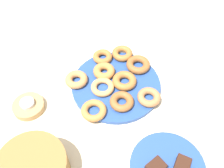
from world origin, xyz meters
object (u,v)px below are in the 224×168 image
(donut_plate, at_px, (116,85))
(donut_5, at_px, (149,98))
(donut_0, at_px, (122,101))
(cake_plate, at_px, (167,167))
(donut_3, at_px, (124,81))
(brownie_far, at_px, (156,168))
(brownie_near, at_px, (182,166))
(donut_9, at_px, (103,87))
(donut_7, at_px, (138,65))
(tealight, at_px, (27,103))
(donut_1, at_px, (103,57))
(candle_holder, at_px, (29,106))
(donut_2, at_px, (76,80))
(donut_4, at_px, (94,110))
(donut_6, at_px, (104,71))
(donut_8, at_px, (122,53))

(donut_plate, xyz_separation_m, donut_5, (-0.14, 0.00, 0.02))
(donut_0, height_order, cake_plate, donut_0)
(donut_3, bearing_deg, brownie_far, 135.68)
(donut_3, xyz_separation_m, brownie_near, (-0.31, 0.20, -0.00))
(donut_5, distance_m, donut_9, 0.18)
(donut_7, distance_m, tealight, 0.45)
(brownie_near, bearing_deg, donut_9, -19.01)
(donut_1, bearing_deg, candle_holder, 73.26)
(donut_7, bearing_deg, donut_1, 14.30)
(donut_2, relative_size, donut_9, 0.99)
(brownie_far, height_order, candle_holder, brownie_far)
(donut_3, bearing_deg, donut_0, 114.12)
(donut_4, bearing_deg, tealight, 25.03)
(donut_plate, height_order, donut_7, donut_7)
(donut_2, xyz_separation_m, candle_holder, (0.08, 0.18, -0.02))
(donut_plate, height_order, brownie_near, brownie_near)
(donut_5, xyz_separation_m, donut_6, (0.21, -0.02, 0.00))
(donut_plate, distance_m, donut_7, 0.13)
(donut_4, relative_size, donut_5, 1.05)
(donut_1, height_order, donut_5, donut_5)
(brownie_near, bearing_deg, donut_4, -4.03)
(donut_0, relative_size, tealight, 1.73)
(donut_2, height_order, donut_4, donut_2)
(donut_8, height_order, cake_plate, donut_8)
(donut_3, height_order, brownie_near, brownie_near)
(donut_4, xyz_separation_m, tealight, (0.22, 0.10, 0.00))
(donut_5, bearing_deg, donut_3, -10.87)
(donut_7, xyz_separation_m, tealight, (0.25, 0.38, 0.00))
(donut_4, height_order, brownie_near, brownie_near)
(cake_plate, height_order, tealight, tealight)
(donut_9, bearing_deg, donut_1, -57.11)
(donut_plate, bearing_deg, donut_4, 90.44)
(donut_1, height_order, tealight, donut_1)
(donut_plate, xyz_separation_m, cake_plate, (-0.30, 0.19, -0.00))
(donut_0, xyz_separation_m, brownie_near, (-0.27, 0.11, -0.00))
(cake_plate, distance_m, candle_holder, 0.52)
(donut_6, relative_size, donut_9, 0.98)
(brownie_far, bearing_deg, donut_6, -35.38)
(donut_2, distance_m, tealight, 0.20)
(brownie_near, bearing_deg, donut_plate, -27.43)
(donut_6, relative_size, brownie_near, 1.60)
(brownie_far, bearing_deg, donut_7, -54.80)
(candle_holder, bearing_deg, donut_9, -132.33)
(donut_0, bearing_deg, donut_1, -40.12)
(donut_3, bearing_deg, brownie_near, 148.09)
(donut_1, height_order, brownie_far, brownie_far)
(donut_2, distance_m, donut_6, 0.11)
(donut_7, distance_m, donut_9, 0.18)
(cake_plate, bearing_deg, donut_6, -29.84)
(brownie_near, bearing_deg, donut_6, -25.63)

